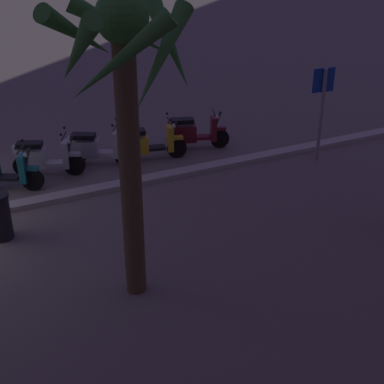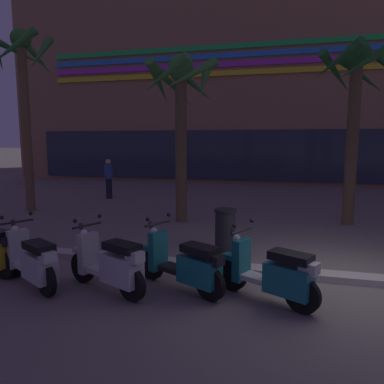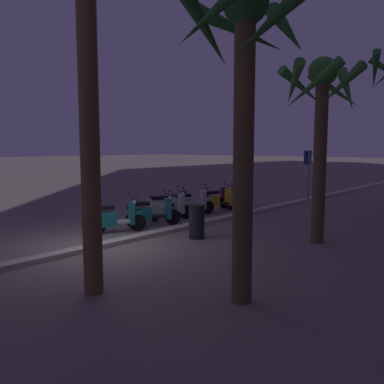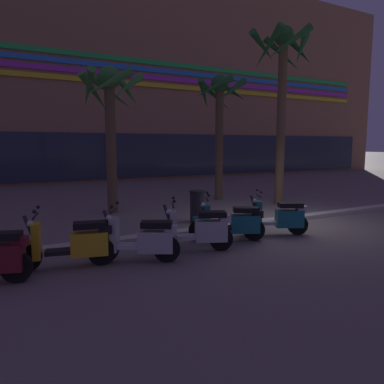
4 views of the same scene
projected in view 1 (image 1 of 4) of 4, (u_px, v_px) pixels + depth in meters
The scene contains 6 objects.
scooter_maroon_lead_nearest at pixel (193, 133), 14.86m from camera, with size 1.67×0.80×1.04m.
scooter_yellow_second_in_line at pixel (146, 144), 14.14m from camera, with size 1.82×0.71×1.17m.
scooter_silver_last_in_row at pixel (95, 148), 13.92m from camera, with size 1.56×0.96×1.17m.
scooter_silver_mid_centre at pixel (43, 158), 13.29m from camera, with size 1.64×0.87×1.17m.
crossing_sign at pixel (322, 104), 13.71m from camera, with size 0.60×0.14×2.40m.
palm_tree_mid_walkway at pixel (124, 79), 7.74m from camera, with size 2.21×2.21×4.84m.
Camera 1 is at (-1.56, 11.28, 5.64)m, focal length 51.45 mm.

